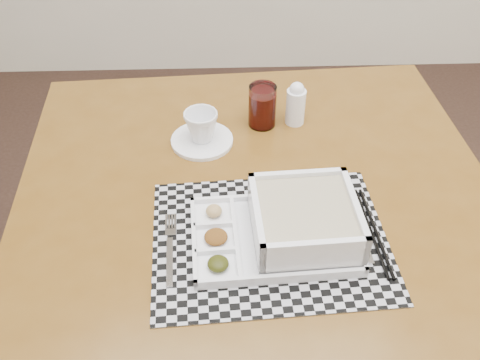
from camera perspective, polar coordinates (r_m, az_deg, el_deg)
name	(u,v)px	position (r m, az deg, el deg)	size (l,w,h in m)	color
dining_table	(258,225)	(1.20, 1.92, -4.79)	(1.10, 1.10, 0.78)	#5D3911
placemat	(270,239)	(1.06, 3.22, -6.36)	(0.46, 0.36, 0.00)	#B3B2BA
serving_tray	(296,225)	(1.04, 6.01, -4.81)	(0.33, 0.24, 0.09)	white
fork	(171,247)	(1.05, -7.41, -7.07)	(0.03, 0.19, 0.00)	silver
spoon	(354,212)	(1.13, 12.05, -3.37)	(0.04, 0.18, 0.01)	silver
chopsticks	(373,231)	(1.10, 14.03, -5.34)	(0.03, 0.24, 0.01)	black
saucer	(202,141)	(1.29, -4.07, 4.22)	(0.15, 0.15, 0.01)	white
cup	(201,126)	(1.27, -4.16, 5.75)	(0.08, 0.08, 0.08)	white
juice_glass	(262,107)	(1.33, 2.39, 7.76)	(0.07, 0.07, 0.11)	white
creamer_bottle	(296,104)	(1.34, 5.96, 8.10)	(0.05, 0.05, 0.11)	white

